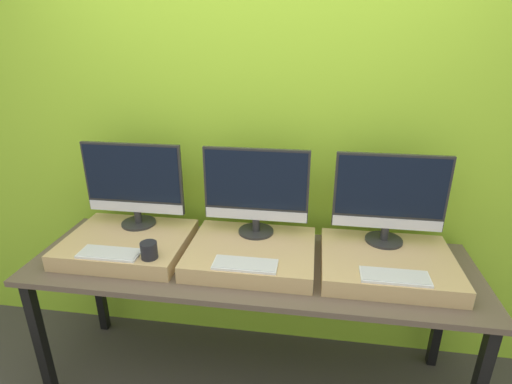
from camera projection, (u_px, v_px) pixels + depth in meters
wall_back at (263, 145)px, 2.24m from camera, size 8.00×0.04×2.60m
workbench at (251, 273)px, 2.07m from camera, size 2.26×0.70×0.80m
wooden_riser_left at (128, 244)px, 2.13m from camera, size 0.63×0.51×0.08m
monitor_left at (134, 182)px, 2.16m from camera, size 0.55×0.19×0.47m
keyboard_left at (110, 253)px, 1.94m from camera, size 0.30×0.12×0.01m
mug at (149, 250)px, 1.90m from camera, size 0.08×0.08×0.08m
wooden_riser_center at (252, 253)px, 2.04m from camera, size 0.63×0.51×0.08m
monitor_center at (256, 189)px, 2.07m from camera, size 0.55×0.19×0.47m
keyboard_center at (245, 264)px, 1.85m from camera, size 0.30×0.12×0.01m
wooden_riser_right at (387, 264)px, 1.95m from camera, size 0.63×0.51×0.08m
monitor_right at (390, 196)px, 1.98m from camera, size 0.55×0.19×0.47m
keyboard_right at (395, 276)px, 1.76m from camera, size 0.30×0.12×0.01m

